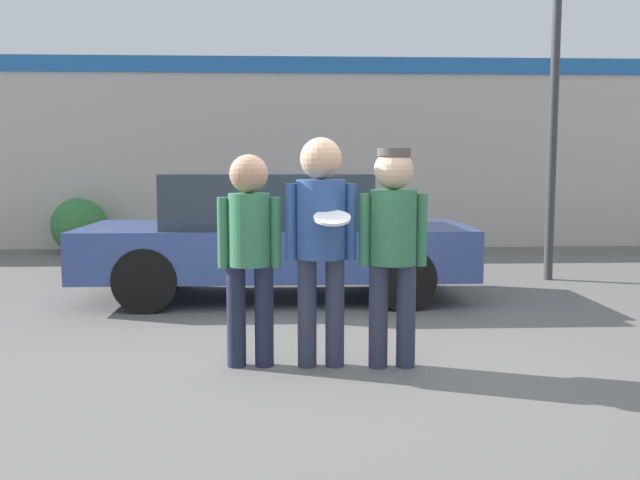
% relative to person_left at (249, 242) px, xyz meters
% --- Properties ---
extents(ground_plane, '(56.00, 56.00, 0.00)m').
position_rel_person_left_xyz_m(ground_plane, '(0.52, 0.02, -0.99)').
color(ground_plane, '#66635E').
extents(storefront_building, '(24.00, 0.22, 3.59)m').
position_rel_person_left_xyz_m(storefront_building, '(0.52, 8.06, 0.83)').
color(storefront_building, beige).
rests_on(storefront_building, ground).
extents(person_left, '(0.50, 0.33, 1.68)m').
position_rel_person_left_xyz_m(person_left, '(0.00, 0.00, 0.00)').
color(person_left, '#1E2338').
rests_on(person_left, ground).
extents(person_middle_with_frisbee, '(0.55, 0.60, 1.81)m').
position_rel_person_left_xyz_m(person_middle_with_frisbee, '(0.56, -0.04, 0.11)').
color(person_middle_with_frisbee, '#2D3347').
rests_on(person_middle_with_frisbee, ground).
extents(person_right, '(0.53, 0.36, 1.72)m').
position_rel_person_left_xyz_m(person_right, '(1.12, -0.08, 0.05)').
color(person_right, '#2D3347').
rests_on(person_right, ground).
extents(parked_car_near, '(4.53, 1.82, 1.49)m').
position_rel_person_left_xyz_m(parked_car_near, '(0.14, 2.91, -0.24)').
color(parked_car_near, '#334784').
rests_on(parked_car_near, ground).
extents(street_lamp, '(1.60, 0.35, 5.93)m').
position_rel_person_left_xyz_m(street_lamp, '(4.22, 4.07, 2.67)').
color(street_lamp, '#38383D').
rests_on(street_lamp, ground).
extents(shrub, '(0.99, 0.99, 0.99)m').
position_rel_person_left_xyz_m(shrub, '(-3.44, 7.38, -0.50)').
color(shrub, '#387A3D').
rests_on(shrub, ground).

